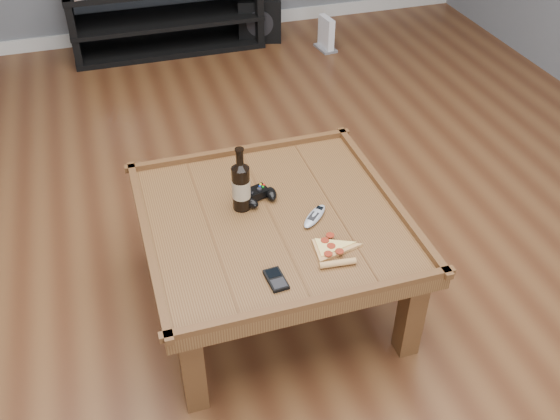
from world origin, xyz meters
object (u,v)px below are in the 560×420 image
object	(u,v)px
game_console	(326,35)
media_console	(166,16)
pizza_slice	(332,250)
subwoofer	(259,16)
remote_control	(315,216)
game_controller	(259,196)
coffee_table	(273,229)
smartphone	(276,279)
beer_bottle	(241,185)

from	to	relation	value
game_console	media_console	bearing A→B (deg)	154.35
pizza_slice	subwoofer	world-z (taller)	pizza_slice
remote_control	game_controller	bearing A→B (deg)	179.79
game_controller	subwoofer	xyz separation A→B (m)	(0.74, 2.64, -0.31)
coffee_table	smartphone	world-z (taller)	coffee_table
smartphone	remote_control	xyz separation A→B (m)	(0.24, 0.28, 0.00)
smartphone	game_console	size ratio (longest dim) A/B	0.46
game_controller	pizza_slice	world-z (taller)	game_controller
coffee_table	subwoofer	world-z (taller)	coffee_table
game_controller	smartphone	distance (m)	0.47
beer_bottle	remote_control	world-z (taller)	beer_bottle
smartphone	game_controller	bearing A→B (deg)	77.39
smartphone	game_console	bearing A→B (deg)	61.48
coffee_table	beer_bottle	size ratio (longest dim) A/B	3.74
coffee_table	media_console	world-z (taller)	media_console
beer_bottle	pizza_slice	size ratio (longest dim) A/B	1.10
beer_bottle	coffee_table	bearing A→B (deg)	-43.85
media_console	pizza_slice	size ratio (longest dim) A/B	5.58
remote_control	subwoofer	world-z (taller)	remote_control
coffee_table	beer_bottle	distance (m)	0.22
beer_bottle	pizza_slice	xyz separation A→B (m)	(0.25, -0.35, -0.10)
smartphone	media_console	bearing A→B (deg)	84.06
coffee_table	game_console	xyz separation A→B (m)	(1.13, 2.37, -0.28)
coffee_table	pizza_slice	size ratio (longest dim) A/B	4.11
beer_bottle	game_console	size ratio (longest dim) A/B	1.11
remote_control	smartphone	bearing A→B (deg)	-85.44
coffee_table	pizza_slice	distance (m)	0.30
smartphone	remote_control	distance (m)	0.37
pizza_slice	remote_control	size ratio (longest dim) A/B	1.69
game_controller	game_console	bearing A→B (deg)	46.46
beer_bottle	subwoofer	world-z (taller)	beer_bottle
game_controller	game_console	world-z (taller)	game_controller
pizza_slice	game_controller	bearing A→B (deg)	120.06
game_controller	subwoofer	distance (m)	2.76
coffee_table	remote_control	xyz separation A→B (m)	(0.15, -0.06, 0.07)
beer_bottle	remote_control	bearing A→B (deg)	-30.99
game_controller	subwoofer	size ratio (longest dim) A/B	0.42
media_console	beer_bottle	xyz separation A→B (m)	(-0.10, -2.66, 0.32)
game_controller	pizza_slice	bearing A→B (deg)	-82.15
game_controller	subwoofer	bearing A→B (deg)	57.89
media_console	smartphone	world-z (taller)	media_console
media_console	game_console	distance (m)	1.20
media_console	beer_bottle	world-z (taller)	beer_bottle
beer_bottle	remote_control	xyz separation A→B (m)	(0.25, -0.15, -0.10)
coffee_table	game_controller	distance (m)	0.15
coffee_table	subwoofer	size ratio (longest dim) A/B	2.62
smartphone	game_console	distance (m)	2.99
game_console	pizza_slice	bearing A→B (deg)	-117.56
remote_control	game_console	size ratio (longest dim) A/B	0.60
pizza_slice	remote_control	distance (m)	0.20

